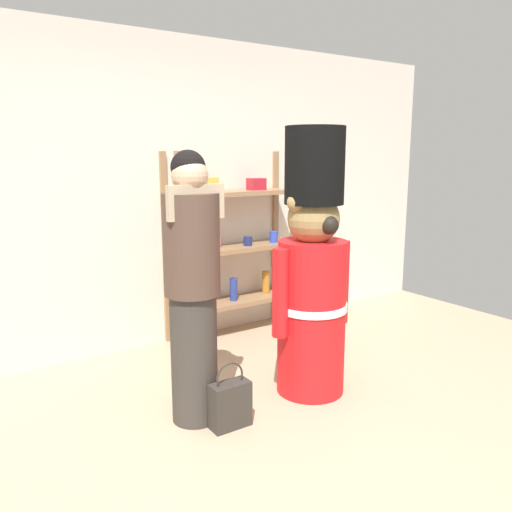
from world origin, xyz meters
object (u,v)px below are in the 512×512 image
Objects in this scene: teddy_bear_guard at (312,275)px; person_shopper at (192,285)px; merchandise_shelf at (231,245)px; shopping_bag at (230,404)px.

teddy_bear_guard is 0.86m from person_shopper.
merchandise_shelf is 1.32m from teddy_bear_guard.
teddy_bear_guard is 1.09× the size of person_shopper.
teddy_bear_guard is at bearing -5.96° from person_shopper.
shopping_bag is (-0.88, -1.43, -0.68)m from merchandise_shelf.
teddy_bear_guard is 1.00m from shopping_bag.
person_shopper is 3.99× the size of shopping_bag.
merchandise_shelf is 3.98× the size of shopping_bag.
person_shopper is at bearing -129.68° from merchandise_shelf.
merchandise_shelf is at bearing 83.05° from teddy_bear_guard.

